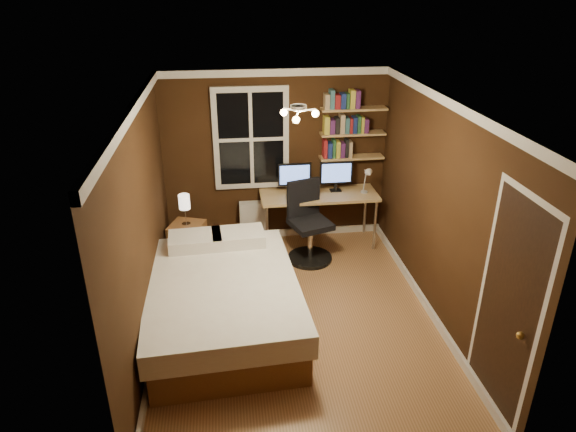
{
  "coord_description": "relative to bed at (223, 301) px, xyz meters",
  "views": [
    {
      "loc": [
        -0.7,
        -4.9,
        3.59
      ],
      "look_at": [
        -0.03,
        0.45,
        1.08
      ],
      "focal_mm": 32.0,
      "sensor_mm": 36.0,
      "label": 1
    }
  ],
  "objects": [
    {
      "name": "radiator",
      "position": [
        0.47,
        2.06,
        -0.02
      ],
      "size": [
        0.41,
        0.14,
        0.61
      ],
      "primitive_type": "cube",
      "color": "#BCBCB8",
      "rests_on": "ground"
    },
    {
      "name": "monitor_left",
      "position": [
        1.06,
        1.92,
        0.69
      ],
      "size": [
        0.47,
        0.12,
        0.44
      ],
      "primitive_type": null,
      "color": "black",
      "rests_on": "desk"
    },
    {
      "name": "ceiling_fixture",
      "position": [
        0.83,
        -0.03,
        2.07
      ],
      "size": [
        0.44,
        0.44,
        0.18
      ],
      "primitive_type": null,
      "color": "beige",
      "rests_on": "ceiling"
    },
    {
      "name": "books_row_middle",
      "position": [
        1.91,
        2.05,
        1.4
      ],
      "size": [
        0.6,
        0.16,
        0.23
      ],
      "primitive_type": null,
      "color": "navy",
      "rests_on": "bookshelf_middle"
    },
    {
      "name": "desk",
      "position": [
        1.41,
        1.84,
        0.41
      ],
      "size": [
        1.67,
        0.63,
        0.79
      ],
      "color": "tan",
      "rests_on": "ground"
    },
    {
      "name": "bedside_lamp",
      "position": [
        -0.47,
        1.59,
        0.43
      ],
      "size": [
        0.15,
        0.15,
        0.44
      ],
      "primitive_type": null,
      "color": "#EEE1CB",
      "rests_on": "nightstand"
    },
    {
      "name": "office_chair",
      "position": [
        1.19,
        1.42,
        0.11
      ],
      "size": [
        0.64,
        0.64,
        1.12
      ],
      "rotation": [
        0.0,
        0.0,
        0.32
      ],
      "color": "black",
      "rests_on": "ground"
    },
    {
      "name": "bookshelf_upper",
      "position": [
        1.91,
        2.05,
        1.62
      ],
      "size": [
        0.92,
        0.22,
        0.03
      ],
      "primitive_type": "cube",
      "color": "tan",
      "rests_on": "wall_back"
    },
    {
      "name": "wall_back",
      "position": [
        0.83,
        2.17,
        0.92
      ],
      "size": [
        3.2,
        0.04,
        2.5
      ],
      "primitive_type": "cube",
      "color": "black",
      "rests_on": "ground"
    },
    {
      "name": "window",
      "position": [
        0.48,
        2.14,
        1.22
      ],
      "size": [
        1.06,
        0.06,
        1.46
      ],
      "primitive_type": "cube",
      "color": "silver",
      "rests_on": "wall_back"
    },
    {
      "name": "desk_lamp",
      "position": [
        2.06,
        1.73,
        0.69
      ],
      "size": [
        0.14,
        0.32,
        0.44
      ],
      "primitive_type": null,
      "color": "silver",
      "rests_on": "desk"
    },
    {
      "name": "bed",
      "position": [
        0.0,
        0.0,
        0.0
      ],
      "size": [
        1.75,
        2.34,
        0.76
      ],
      "rotation": [
        0.0,
        0.0,
        0.06
      ],
      "color": "brown",
      "rests_on": "ground"
    },
    {
      "name": "books_row_upper",
      "position": [
        1.91,
        2.05,
        1.75
      ],
      "size": [
        0.42,
        0.16,
        0.23
      ],
      "primitive_type": null,
      "color": "#24542D",
      "rests_on": "bookshelf_upper"
    },
    {
      "name": "ceiling",
      "position": [
        0.83,
        0.07,
        2.17
      ],
      "size": [
        3.2,
        4.2,
        0.02
      ],
      "primitive_type": "cube",
      "color": "white",
      "rests_on": "wall_back"
    },
    {
      "name": "bookshelf_lower",
      "position": [
        1.91,
        2.05,
        0.92
      ],
      "size": [
        0.92,
        0.22,
        0.03
      ],
      "primitive_type": "cube",
      "color": "tan",
      "rests_on": "wall_back"
    },
    {
      "name": "books_row_lower",
      "position": [
        1.91,
        2.05,
        1.05
      ],
      "size": [
        0.42,
        0.16,
        0.23
      ],
      "primitive_type": null,
      "color": "maroon",
      "rests_on": "bookshelf_lower"
    },
    {
      "name": "door",
      "position": [
        2.42,
        -1.48,
        0.7
      ],
      "size": [
        0.03,
        0.82,
        2.05
      ],
      "primitive_type": null,
      "color": "black",
      "rests_on": "ground"
    },
    {
      "name": "monitor_right",
      "position": [
        1.66,
        1.92,
        0.69
      ],
      "size": [
        0.47,
        0.12,
        0.44
      ],
      "primitive_type": null,
      "color": "black",
      "rests_on": "desk"
    },
    {
      "name": "wall_left",
      "position": [
        -0.77,
        0.07,
        0.92
      ],
      "size": [
        0.04,
        4.2,
        2.5
      ],
      "primitive_type": "cube",
      "color": "black",
      "rests_on": "ground"
    },
    {
      "name": "floor",
      "position": [
        0.83,
        0.07,
        -0.33
      ],
      "size": [
        4.2,
        4.2,
        0.0
      ],
      "primitive_type": "plane",
      "color": "brown",
      "rests_on": "ground"
    },
    {
      "name": "wall_right",
      "position": [
        2.43,
        0.07,
        0.92
      ],
      "size": [
        0.04,
        4.2,
        2.5
      ],
      "primitive_type": "cube",
      "color": "black",
      "rests_on": "ground"
    },
    {
      "name": "nightstand",
      "position": [
        -0.47,
        1.59,
        -0.06
      ],
      "size": [
        0.55,
        0.55,
        0.54
      ],
      "primitive_type": "cube",
      "rotation": [
        0.0,
        0.0,
        -0.33
      ],
      "color": "brown",
      "rests_on": "ground"
    },
    {
      "name": "door_knob",
      "position": [
        2.38,
        -1.78,
        0.67
      ],
      "size": [
        0.06,
        0.06,
        0.06
      ],
      "primitive_type": "sphere",
      "color": "gold",
      "rests_on": "door"
    },
    {
      "name": "bookshelf_middle",
      "position": [
        1.91,
        2.05,
        1.27
      ],
      "size": [
        0.92,
        0.22,
        0.03
      ],
      "primitive_type": "cube",
      "color": "tan",
      "rests_on": "wall_back"
    }
  ]
}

